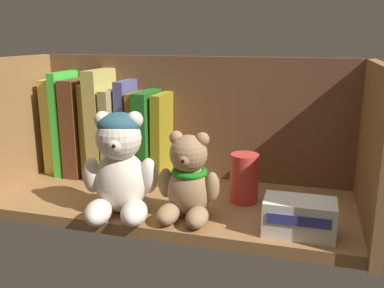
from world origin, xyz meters
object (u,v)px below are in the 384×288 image
object	(u,v)px
book_0	(61,124)
pillar_candle	(244,178)
book_6	(130,128)
book_2	(84,125)
book_1	(72,121)
small_product_box	(299,217)
book_7	(140,134)
book_8	(152,134)
book_3	(97,128)
book_9	(165,136)
book_4	(108,122)
book_5	(120,131)
teddy_bear_smaller	(188,182)
teddy_bear_larger	(120,167)

from	to	relation	value
book_0	pillar_candle	size ratio (longest dim) A/B	2.29
book_6	pillar_candle	distance (cm)	27.75
book_2	pillar_candle	size ratio (longest dim) A/B	2.31
book_1	small_product_box	distance (cm)	53.84
book_0	book_7	size ratio (longest dim) A/B	1.12
book_8	pillar_candle	bearing A→B (deg)	-22.41
small_product_box	book_1	bearing A→B (deg)	158.84
book_3	book_8	size ratio (longest dim) A/B	1.06
book_6	book_9	world-z (taller)	book_6
pillar_candle	small_product_box	xyz separation A→B (cm)	(10.05, -10.63, -1.68)
book_7	small_product_box	bearing A→B (deg)	-29.79
book_7	small_product_box	xyz separation A→B (cm)	(33.55, -19.21, -6.30)
book_2	book_9	bearing A→B (deg)	-0.00
book_4	book_9	xyz separation A→B (cm)	(12.97, -0.00, -2.23)
book_1	book_0	bearing A→B (deg)	180.00
book_3	book_7	bearing A→B (deg)	0.00
book_1	book_2	world-z (taller)	book_1
book_5	book_7	xyz separation A→B (cm)	(4.63, 0.00, -0.31)
book_1	book_3	size ratio (longest dim) A/B	1.12
book_4	small_product_box	xyz separation A→B (cm)	(40.98, -19.21, -8.50)
book_8	book_7	bearing A→B (deg)	-180.00
book_5	small_product_box	world-z (taller)	book_5
book_0	book_1	xyz separation A→B (cm)	(2.81, -0.00, 0.82)
book_2	small_product_box	world-z (taller)	book_2
book_5	pillar_candle	xyz separation A→B (cm)	(28.13, -8.58, -4.92)
book_1	book_9	size ratio (longest dim) A/B	1.21
book_4	pillar_candle	bearing A→B (deg)	-15.51
book_0	book_8	world-z (taller)	book_0
book_7	teddy_bear_smaller	bearing A→B (deg)	-48.38
teddy_bear_smaller	book_8	bearing A→B (deg)	126.37
book_7	teddy_bear_larger	size ratio (longest dim) A/B	1.04
book_2	book_8	bearing A→B (deg)	0.00
teddy_bear_larger	teddy_bear_smaller	distance (cm)	11.56
book_2	teddy_bear_smaller	distance (cm)	34.05
book_0	pillar_candle	xyz separation A→B (cm)	(42.39, -8.58, -5.67)
pillar_candle	book_2	bearing A→B (deg)	166.79
pillar_candle	book_4	bearing A→B (deg)	164.49
book_7	pillar_candle	xyz separation A→B (cm)	(23.50, -8.58, -4.62)
teddy_bear_smaller	book_0	bearing A→B (deg)	152.91
book_8	teddy_bear_larger	bearing A→B (deg)	-84.67
book_7	book_8	size ratio (longest dim) A/B	0.98
book_1	teddy_bear_smaller	size ratio (longest dim) A/B	1.53
book_1	small_product_box	world-z (taller)	book_1
book_5	teddy_bear_larger	bearing A→B (deg)	-64.87
book_8	book_3	bearing A→B (deg)	-180.00
book_4	book_8	size ratio (longest dim) A/B	1.22
book_2	teddy_bear_larger	bearing A→B (deg)	-47.97
book_0	book_3	bearing A→B (deg)	-0.00
book_1	book_8	distance (cm)	18.85
book_9	small_product_box	distance (cm)	34.54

